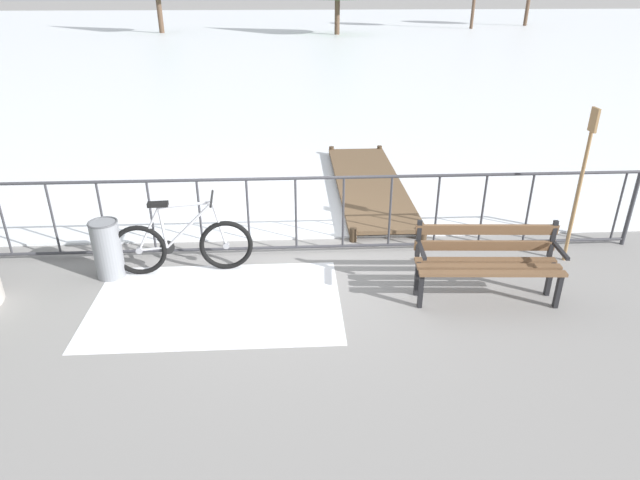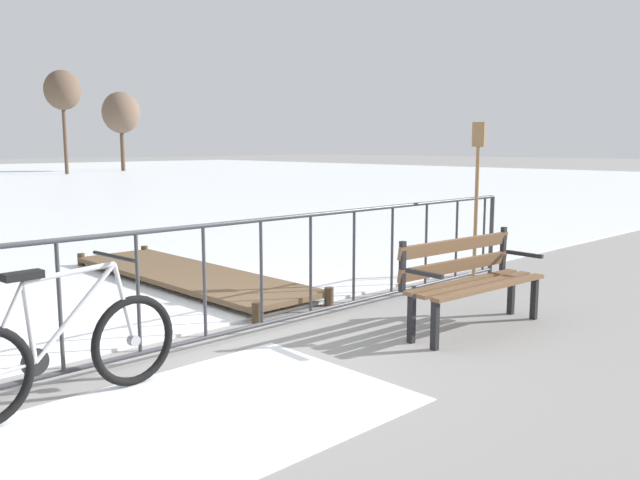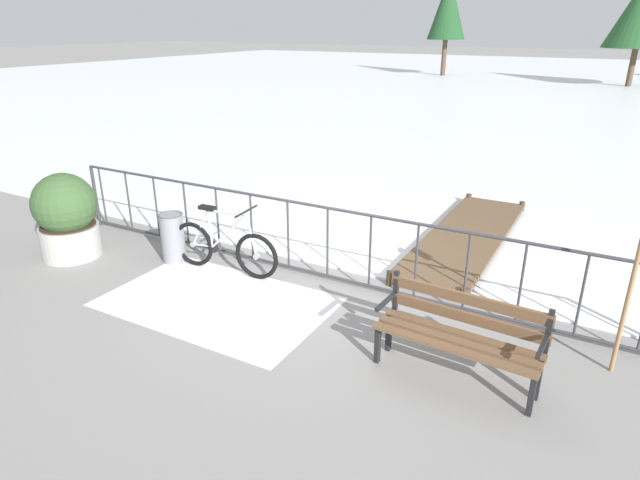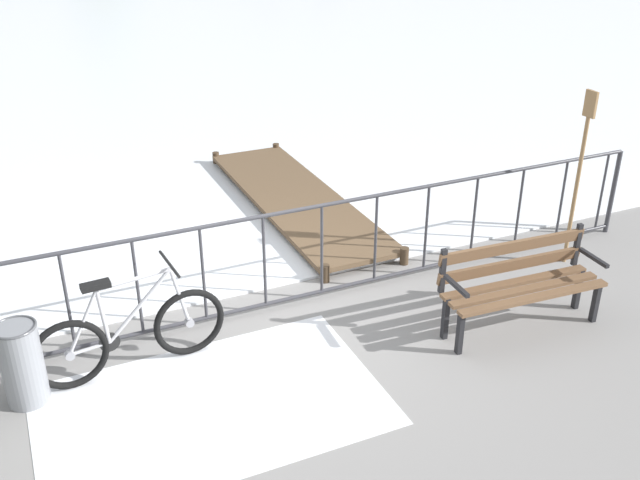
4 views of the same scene
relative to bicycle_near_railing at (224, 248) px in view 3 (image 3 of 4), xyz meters
name	(u,v)px [view 3 (image 3 of 4)]	position (x,y,z in m)	size (l,w,h in m)	color
ground_plane	(327,281)	(1.40, 0.44, -0.37)	(160.00, 160.00, 0.00)	gray
frozen_pond	(566,86)	(1.40, 28.84, -0.35)	(80.00, 56.00, 0.03)	white
snow_patch	(217,301)	(0.47, -0.76, -0.36)	(2.81, 1.77, 0.01)	white
railing_fence	(328,243)	(1.40, 0.44, 0.19)	(9.06, 0.06, 1.07)	#38383D
bicycle_near_railing	(224,248)	(0.00, 0.00, 0.00)	(1.71, 0.52, 0.97)	black
park_bench	(460,330)	(3.53, -0.79, 0.14)	(1.63, 0.58, 0.89)	brown
planter_with_shrub	(66,216)	(-2.38, -0.66, 0.26)	(0.91, 0.91, 1.27)	#ADA8A0
trash_bin	(173,237)	(-0.89, -0.06, 0.00)	(0.35, 0.35, 0.73)	gray
oar_upright	(635,269)	(4.89, 0.03, 0.77)	(0.04, 0.16, 1.98)	#937047
wooden_dock	(467,236)	(2.69, 2.74, -0.25)	(1.10, 4.10, 0.20)	brown
tree_centre	(448,8)	(-6.59, 31.53, 3.85)	(2.43, 2.43, 6.21)	brown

